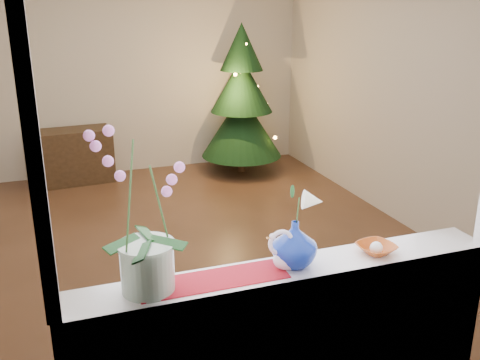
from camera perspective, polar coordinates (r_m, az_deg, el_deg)
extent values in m
plane|color=#3D2618|center=(5.07, -6.39, -6.74)|extent=(5.00, 5.00, 0.00)
cube|color=beige|center=(7.10, -11.59, 11.60)|extent=(4.50, 0.10, 2.70)
cube|color=beige|center=(2.36, 6.77, -1.33)|extent=(4.50, 0.10, 2.70)
cube|color=beige|center=(5.59, 16.43, 9.51)|extent=(0.10, 5.00, 2.70)
cube|color=white|center=(2.64, 5.15, -9.65)|extent=(2.20, 0.26, 0.04)
cube|color=maroon|center=(2.51, -2.87, -10.58)|extent=(0.70, 0.20, 0.01)
imported|color=navy|center=(2.60, 5.85, -6.43)|extent=(0.25, 0.25, 0.26)
sphere|color=white|center=(2.83, 14.33, -7.04)|extent=(0.07, 0.07, 0.07)
imported|color=#A84312|center=(2.85, 14.33, -7.15)|extent=(0.19, 0.19, 0.04)
cube|color=black|center=(6.95, -17.17, 2.47)|extent=(0.92, 0.51, 0.67)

